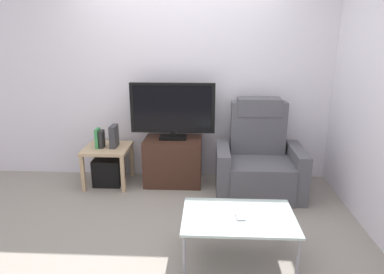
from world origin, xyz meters
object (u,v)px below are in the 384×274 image
(book_middle, at_px, (102,139))
(game_console, at_px, (114,136))
(subwoofer_box, at_px, (109,171))
(coffee_table, at_px, (239,218))
(cell_phone, at_px, (240,216))
(tv_stand, at_px, (173,161))
(recliner_armchair, at_px, (259,162))
(side_table, at_px, (108,153))
(book_leftmost, at_px, (98,138))
(television, at_px, (173,110))

(book_middle, relative_size, game_console, 0.79)
(subwoofer_box, height_order, coffee_table, coffee_table)
(book_middle, height_order, cell_phone, book_middle)
(cell_phone, bearing_deg, tv_stand, 111.30)
(recliner_armchair, relative_size, coffee_table, 1.20)
(book_middle, distance_m, game_console, 0.15)
(recliner_armchair, height_order, book_middle, recliner_armchair)
(book_middle, relative_size, coffee_table, 0.23)
(coffee_table, bearing_deg, side_table, 135.90)
(book_leftmost, bearing_deg, recliner_armchair, -3.57)
(television, xyz_separation_m, coffee_table, (0.68, -1.51, -0.56))
(tv_stand, height_order, book_leftmost, book_leftmost)
(side_table, xyz_separation_m, book_middle, (-0.05, -0.02, 0.18))
(television, distance_m, cell_phone, 1.75)
(tv_stand, distance_m, side_table, 0.81)
(subwoofer_box, relative_size, book_middle, 1.58)
(recliner_armchair, bearing_deg, cell_phone, -99.95)
(television, relative_size, subwoofer_box, 3.03)
(tv_stand, relative_size, cell_phone, 4.63)
(side_table, bearing_deg, television, 5.60)
(book_leftmost, height_order, book_middle, book_leftmost)
(tv_stand, relative_size, recliner_armchair, 0.64)
(recliner_armchair, height_order, game_console, recliner_armchair)
(book_middle, distance_m, cell_phone, 2.11)
(tv_stand, relative_size, book_middle, 3.30)
(side_table, xyz_separation_m, subwoofer_box, (0.00, 0.00, -0.23))
(book_leftmost, distance_m, book_middle, 0.05)
(television, xyz_separation_m, game_console, (-0.71, -0.07, -0.32))
(cell_phone, bearing_deg, television, 111.03)
(book_middle, relative_size, cell_phone, 1.40)
(recliner_armchair, bearing_deg, book_leftmost, -179.38)
(tv_stand, xyz_separation_m, cell_phone, (0.69, -1.50, 0.11))
(recliner_armchair, xyz_separation_m, book_leftmost, (-1.92, 0.12, 0.22))
(cell_phone, bearing_deg, book_leftmost, 134.77)
(coffee_table, bearing_deg, cell_phone, -35.79)
(recliner_armchair, distance_m, book_middle, 1.89)
(tv_stand, relative_size, subwoofer_box, 2.08)
(recliner_armchair, distance_m, game_console, 1.75)
(recliner_armchair, relative_size, game_console, 4.05)
(tv_stand, distance_m, coffee_table, 1.65)
(recliner_armchair, xyz_separation_m, coffee_table, (-0.34, -1.30, -0.01))
(side_table, distance_m, cell_phone, 2.08)
(television, bearing_deg, book_leftmost, -173.76)
(recliner_armchair, bearing_deg, tv_stand, 173.14)
(recliner_armchair, height_order, book_leftmost, recliner_armchair)
(subwoofer_box, bearing_deg, coffee_table, -44.10)
(book_middle, bearing_deg, coffee_table, -42.75)
(television, distance_m, book_middle, 0.92)
(book_leftmost, height_order, game_console, game_console)
(subwoofer_box, bearing_deg, side_table, 180.00)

